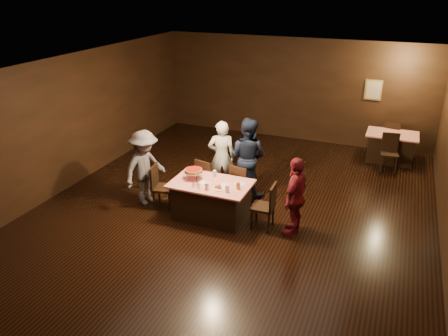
{
  "coord_description": "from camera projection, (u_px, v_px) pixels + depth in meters",
  "views": [
    {
      "loc": [
        2.9,
        -7.55,
        4.53
      ],
      "look_at": [
        -0.17,
        -0.07,
        1.0
      ],
      "focal_mm": 35.0,
      "sensor_mm": 36.0,
      "label": 1
    }
  ],
  "objects": [
    {
      "name": "diner_grey_knit",
      "position": [
        145.0,
        168.0,
        9.26
      ],
      "size": [
        0.87,
        1.19,
        1.66
      ],
      "primitive_type": "imported",
      "rotation": [
        0.0,
        0.0,
        1.31
      ],
      "color": "slate",
      "rests_on": "ground"
    },
    {
      "name": "diner_red_shirt",
      "position": [
        295.0,
        197.0,
        8.13
      ],
      "size": [
        0.49,
        0.96,
        1.57
      ],
      "primitive_type": "imported",
      "rotation": [
        0.0,
        0.0,
        -1.7
      ],
      "color": "maroon",
      "rests_on": "ground"
    },
    {
      "name": "napkin_center",
      "position": [
        225.0,
        185.0,
        8.61
      ],
      "size": [
        0.19,
        0.19,
        0.01
      ],
      "primitive_type": "cube",
      "rotation": [
        0.0,
        0.0,
        0.21
      ],
      "color": "white",
      "rests_on": "main_table"
    },
    {
      "name": "glass_front_right",
      "position": [
        227.0,
        189.0,
        8.32
      ],
      "size": [
        0.08,
        0.08,
        0.14
      ],
      "primitive_type": "cylinder",
      "color": "silver",
      "rests_on": "main_table"
    },
    {
      "name": "plate_with_slice",
      "position": [
        219.0,
        187.0,
        8.47
      ],
      "size": [
        0.25,
        0.25,
        0.06
      ],
      "color": "white",
      "rests_on": "main_table"
    },
    {
      "name": "napkin_left",
      "position": [
        203.0,
        183.0,
        8.72
      ],
      "size": [
        0.21,
        0.21,
        0.01
      ],
      "primitive_type": "cube",
      "rotation": [
        0.0,
        0.0,
        -0.35
      ],
      "color": "white",
      "rests_on": "main_table"
    },
    {
      "name": "glass_front_left",
      "position": [
        207.0,
        186.0,
        8.42
      ],
      "size": [
        0.08,
        0.08,
        0.14
      ],
      "primitive_type": "cylinder",
      "color": "silver",
      "rests_on": "main_table"
    },
    {
      "name": "chair_back_far",
      "position": [
        392.0,
        137.0,
        12.1
      ],
      "size": [
        0.49,
        0.49,
        0.95
      ],
      "primitive_type": "cube",
      "rotation": [
        0.0,
        0.0,
        2.95
      ],
      "color": "black",
      "rests_on": "ground"
    },
    {
      "name": "diner_navy_hoodie",
      "position": [
        247.0,
        157.0,
        9.64
      ],
      "size": [
        0.96,
        0.79,
        1.79
      ],
      "primitive_type": "imported",
      "rotation": [
        0.0,
        0.0,
        3.0
      ],
      "color": "black",
      "rests_on": "ground"
    },
    {
      "name": "chair_end_left",
      "position": [
        164.0,
        187.0,
        9.22
      ],
      "size": [
        0.5,
        0.5,
        0.95
      ],
      "primitive_type": "cube",
      "rotation": [
        0.0,
        0.0,
        1.77
      ],
      "color": "black",
      "rests_on": "ground"
    },
    {
      "name": "room",
      "position": [
        234.0,
        114.0,
        8.37
      ],
      "size": [
        10.0,
        10.04,
        3.02
      ],
      "color": "black",
      "rests_on": "ground"
    },
    {
      "name": "chair_back_near",
      "position": [
        390.0,
        153.0,
        11.0
      ],
      "size": [
        0.47,
        0.47,
        0.95
      ],
      "primitive_type": "cube",
      "rotation": [
        0.0,
        0.0,
        0.13
      ],
      "color": "black",
      "rests_on": "ground"
    },
    {
      "name": "glass_back",
      "position": [
        215.0,
        174.0,
        8.96
      ],
      "size": [
        0.08,
        0.08,
        0.14
      ],
      "primitive_type": "cylinder",
      "color": "silver",
      "rests_on": "main_table"
    },
    {
      "name": "chair_far_left",
      "position": [
        208.0,
        178.0,
        9.61
      ],
      "size": [
        0.51,
        0.51,
        0.95
      ],
      "primitive_type": "cube",
      "rotation": [
        0.0,
        0.0,
        2.9
      ],
      "color": "black",
      "rests_on": "ground"
    },
    {
      "name": "main_table",
      "position": [
        211.0,
        200.0,
        8.87
      ],
      "size": [
        1.6,
        1.0,
        0.77
      ],
      "primitive_type": "cube",
      "color": "red",
      "rests_on": "ground"
    },
    {
      "name": "glass_amber",
      "position": [
        238.0,
        186.0,
        8.44
      ],
      "size": [
        0.08,
        0.08,
        0.14
      ],
      "primitive_type": "cylinder",
      "color": "#BF7F26",
      "rests_on": "main_table"
    },
    {
      "name": "diner_white_jacket",
      "position": [
        222.0,
        157.0,
        9.82
      ],
      "size": [
        0.72,
        0.61,
        1.68
      ],
      "primitive_type": "imported",
      "rotation": [
        0.0,
        0.0,
        3.55
      ],
      "color": "silver",
      "rests_on": "ground"
    },
    {
      "name": "condiments",
      "position": [
        197.0,
        185.0,
        8.52
      ],
      "size": [
        0.17,
        0.1,
        0.09
      ],
      "color": "silver",
      "rests_on": "main_table"
    },
    {
      "name": "pizza_stand",
      "position": [
        194.0,
        171.0,
        8.82
      ],
      "size": [
        0.38,
        0.38,
        0.22
      ],
      "color": "black",
      "rests_on": "main_table"
    },
    {
      "name": "back_table",
      "position": [
        391.0,
        147.0,
        11.63
      ],
      "size": [
        1.3,
        0.9,
        0.77
      ],
      "primitive_type": "cube",
      "color": "red",
      "rests_on": "ground"
    },
    {
      "name": "plate_empty",
      "position": [
        239.0,
        184.0,
        8.65
      ],
      "size": [
        0.25,
        0.25,
        0.01
      ],
      "primitive_type": "cylinder",
      "color": "white",
      "rests_on": "main_table"
    },
    {
      "name": "chair_far_right",
      "position": [
        242.0,
        184.0,
        9.33
      ],
      "size": [
        0.5,
        0.5,
        0.95
      ],
      "primitive_type": "cube",
      "rotation": [
        0.0,
        0.0,
        2.92
      ],
      "color": "black",
      "rests_on": "ground"
    },
    {
      "name": "chair_end_right",
      "position": [
        263.0,
        206.0,
        8.45
      ],
      "size": [
        0.43,
        0.43,
        0.95
      ],
      "primitive_type": "cube",
      "rotation": [
        0.0,
        0.0,
        -1.54
      ],
      "color": "black",
      "rests_on": "ground"
    }
  ]
}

